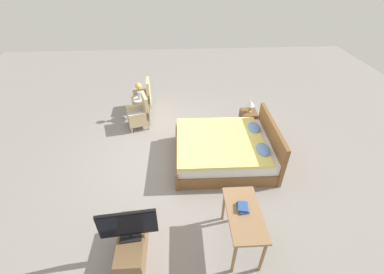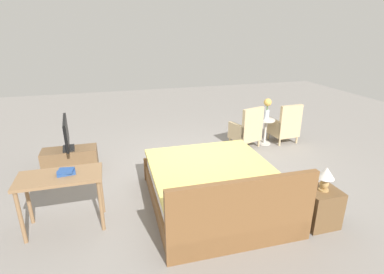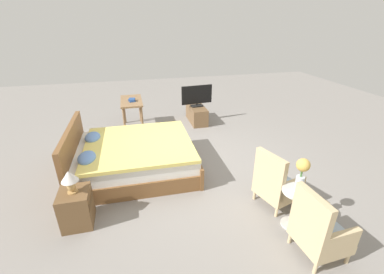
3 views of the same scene
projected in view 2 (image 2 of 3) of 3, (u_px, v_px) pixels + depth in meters
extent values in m
plane|color=gray|center=(198.00, 174.00, 5.49)|extent=(16.00, 16.00, 0.00)
cube|color=brown|center=(213.00, 196.00, 4.51)|extent=(1.83, 2.18, 0.28)
cube|color=white|center=(214.00, 181.00, 4.42)|extent=(1.75, 2.09, 0.24)
cube|color=#EAD66B|center=(212.00, 169.00, 4.45)|extent=(1.80, 1.92, 0.06)
cube|color=brown|center=(243.00, 217.00, 3.46)|extent=(1.84, 0.10, 0.96)
cube|color=brown|center=(195.00, 163.00, 5.44)|extent=(1.84, 0.08, 0.40)
ellipsoid|color=#668ED1|center=(264.00, 191.00, 3.77)|extent=(0.44, 0.29, 0.14)
ellipsoid|color=#668ED1|center=(203.00, 200.00, 3.57)|extent=(0.44, 0.29, 0.14)
cylinder|color=#CCB284|center=(285.00, 134.00, 7.31)|extent=(0.04, 0.04, 0.16)
cylinder|color=#CCB284|center=(268.00, 136.00, 7.17)|extent=(0.04, 0.04, 0.16)
cylinder|color=#CCB284|center=(297.00, 140.00, 6.90)|extent=(0.04, 0.04, 0.16)
cylinder|color=#CCB284|center=(280.00, 142.00, 6.76)|extent=(0.04, 0.04, 0.16)
cube|color=#CCB284|center=(283.00, 132.00, 6.98)|extent=(0.57, 0.57, 0.12)
cube|color=#A3B7CC|center=(283.00, 128.00, 6.95)|extent=(0.52, 0.52, 0.10)
cube|color=#CCB284|center=(291.00, 119.00, 6.65)|extent=(0.54, 0.11, 0.64)
cube|color=#CCB284|center=(292.00, 123.00, 6.99)|extent=(0.10, 0.52, 0.26)
cube|color=#CCB284|center=(275.00, 125.00, 6.85)|extent=(0.10, 0.52, 0.26)
cylinder|color=#CCB284|center=(245.00, 137.00, 7.08)|extent=(0.04, 0.04, 0.16)
cylinder|color=#CCB284|center=(230.00, 141.00, 6.85)|extent=(0.04, 0.04, 0.16)
cylinder|color=#CCB284|center=(259.00, 143.00, 6.72)|extent=(0.04, 0.04, 0.16)
cylinder|color=#CCB284|center=(243.00, 147.00, 6.49)|extent=(0.04, 0.04, 0.16)
cube|color=#CCB284|center=(244.00, 136.00, 6.73)|extent=(0.67, 0.67, 0.12)
cube|color=#A3B7CC|center=(245.00, 131.00, 6.70)|extent=(0.62, 0.62, 0.10)
cube|color=#CCB284|center=(253.00, 123.00, 6.42)|extent=(0.54, 0.23, 0.64)
cube|color=#CCB284|center=(253.00, 126.00, 6.79)|extent=(0.21, 0.51, 0.26)
cube|color=#CCB284|center=(237.00, 130.00, 6.55)|extent=(0.21, 0.51, 0.26)
cylinder|color=beige|center=(264.00, 143.00, 6.90)|extent=(0.28, 0.28, 0.03)
cylinder|color=beige|center=(265.00, 132.00, 6.80)|extent=(0.06, 0.06, 0.53)
cylinder|color=beige|center=(266.00, 120.00, 6.70)|extent=(0.40, 0.40, 0.02)
cylinder|color=silver|center=(267.00, 115.00, 6.66)|extent=(0.11, 0.11, 0.22)
cylinder|color=#477538|center=(267.00, 108.00, 6.60)|extent=(0.02, 0.02, 0.10)
sphere|color=#E0B251|center=(268.00, 102.00, 6.56)|extent=(0.17, 0.17, 0.17)
cube|color=brown|center=(320.00, 207.00, 4.01)|extent=(0.44, 0.40, 0.53)
cube|color=brown|center=(312.00, 193.00, 4.16)|extent=(0.37, 0.01, 0.09)
cylinder|color=tan|center=(323.00, 189.00, 3.92)|extent=(0.13, 0.13, 0.02)
ellipsoid|color=tan|center=(324.00, 183.00, 3.89)|extent=(0.11, 0.11, 0.16)
cone|color=silver|center=(326.00, 173.00, 3.83)|extent=(0.22, 0.22, 0.15)
cube|color=brown|center=(71.00, 160.00, 5.52)|extent=(0.96, 0.40, 0.45)
cube|color=black|center=(69.00, 148.00, 5.43)|extent=(0.23, 0.34, 0.03)
cylinder|color=black|center=(68.00, 146.00, 5.42)|extent=(0.04, 0.04, 0.05)
cube|color=black|center=(66.00, 132.00, 5.32)|extent=(0.12, 0.85, 0.49)
cube|color=black|center=(65.00, 132.00, 5.32)|extent=(0.08, 0.79, 0.44)
cylinder|color=#8E6B47|center=(101.00, 190.00, 4.24)|extent=(0.05, 0.05, 0.73)
cylinder|color=#8E6B47|center=(28.00, 200.00, 4.00)|extent=(0.05, 0.05, 0.73)
cylinder|color=#8E6B47|center=(101.00, 206.00, 3.87)|extent=(0.05, 0.05, 0.73)
cylinder|color=#8E6B47|center=(21.00, 218.00, 3.63)|extent=(0.05, 0.05, 0.73)
cube|color=#8E6B47|center=(59.00, 177.00, 3.80)|extent=(1.04, 0.52, 0.04)
cube|color=#284C8E|center=(66.00, 173.00, 3.82)|extent=(0.24, 0.17, 0.03)
cube|color=#284C8E|center=(66.00, 171.00, 3.81)|extent=(0.21, 0.18, 0.03)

